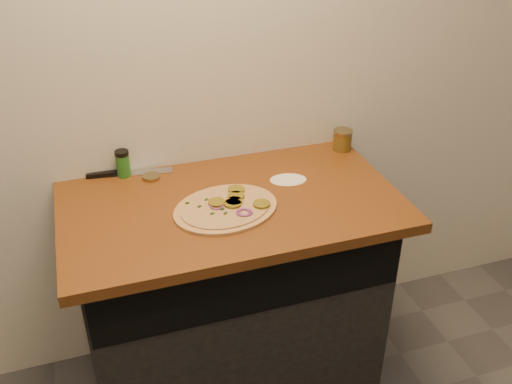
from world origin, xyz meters
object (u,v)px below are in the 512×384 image
object	(u,v)px
salsa_jar	(342,140)
pizza	(227,207)
spice_shaker	(123,163)
chefs_knife	(122,173)

from	to	relation	value
salsa_jar	pizza	bearing A→B (deg)	-152.37
pizza	spice_shaker	size ratio (longest dim) A/B	4.23
pizza	salsa_jar	distance (m)	0.66
chefs_knife	spice_shaker	world-z (taller)	spice_shaker
pizza	chefs_knife	distance (m)	0.48
pizza	chefs_knife	size ratio (longest dim) A/B	1.36
chefs_knife	spice_shaker	xyz separation A→B (m)	(0.01, -0.01, 0.05)
pizza	chefs_knife	xyz separation A→B (m)	(-0.32, 0.37, -0.00)
chefs_knife	spice_shaker	distance (m)	0.05
chefs_knife	spice_shaker	size ratio (longest dim) A/B	3.11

